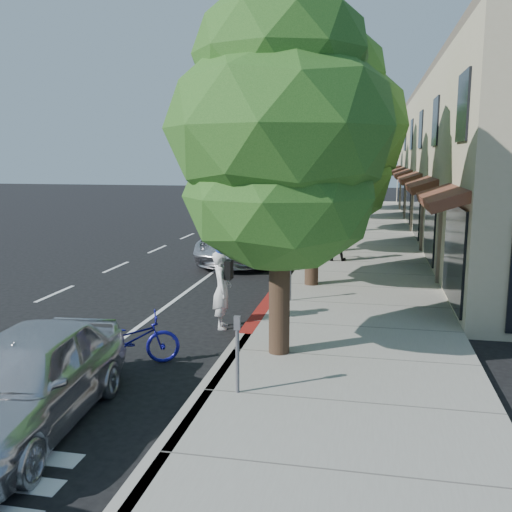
% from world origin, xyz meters
% --- Properties ---
extents(ground, '(120.00, 120.00, 0.00)m').
position_xyz_m(ground, '(0.00, 0.00, 0.00)').
color(ground, black).
rests_on(ground, ground).
extents(sidewalk, '(4.60, 56.00, 0.15)m').
position_xyz_m(sidewalk, '(2.30, 8.00, 0.07)').
color(sidewalk, gray).
rests_on(sidewalk, ground).
extents(curb, '(0.30, 56.00, 0.15)m').
position_xyz_m(curb, '(0.00, 8.00, 0.07)').
color(curb, '#9E998E').
rests_on(curb, ground).
extents(curb_red_segment, '(0.32, 4.00, 0.15)m').
position_xyz_m(curb_red_segment, '(0.00, 1.00, 0.07)').
color(curb_red_segment, maroon).
rests_on(curb_red_segment, ground).
extents(street_tree_0, '(4.22, 4.22, 6.89)m').
position_xyz_m(street_tree_0, '(0.90, -2.00, 4.25)').
color(street_tree_0, black).
rests_on(street_tree_0, ground).
extents(street_tree_1, '(5.36, 5.36, 7.63)m').
position_xyz_m(street_tree_1, '(0.90, 4.00, 4.55)').
color(street_tree_1, black).
rests_on(street_tree_1, ground).
extents(street_tree_2, '(4.81, 4.81, 7.14)m').
position_xyz_m(street_tree_2, '(0.90, 10.00, 4.31)').
color(street_tree_2, black).
rests_on(street_tree_2, ground).
extents(street_tree_3, '(4.37, 4.37, 7.86)m').
position_xyz_m(street_tree_3, '(0.90, 16.00, 4.95)').
color(street_tree_3, black).
rests_on(street_tree_3, ground).
extents(street_tree_4, '(4.63, 4.63, 6.93)m').
position_xyz_m(street_tree_4, '(0.90, 22.00, 4.19)').
color(street_tree_4, black).
rests_on(street_tree_4, ground).
extents(street_tree_5, '(4.18, 4.18, 6.61)m').
position_xyz_m(street_tree_5, '(0.90, 28.00, 4.05)').
color(street_tree_5, black).
rests_on(street_tree_5, ground).
extents(cyclist, '(0.56, 0.73, 1.78)m').
position_xyz_m(cyclist, '(-0.70, -0.21, 0.89)').
color(cyclist, silver).
rests_on(cyclist, ground).
extents(bicycle, '(1.96, 1.37, 0.98)m').
position_xyz_m(bicycle, '(-1.80, -2.83, 0.49)').
color(bicycle, navy).
rests_on(bicycle, ground).
extents(silver_suv, '(3.20, 5.79, 1.53)m').
position_xyz_m(silver_suv, '(-1.88, 8.00, 0.77)').
color(silver_suv, silver).
rests_on(silver_suv, ground).
extents(dark_sedan, '(1.88, 4.24, 1.35)m').
position_xyz_m(dark_sedan, '(-2.20, 11.41, 0.68)').
color(dark_sedan, black).
rests_on(dark_sedan, ground).
extents(white_pickup, '(2.98, 6.30, 1.78)m').
position_xyz_m(white_pickup, '(-2.07, 20.36, 0.89)').
color(white_pickup, white).
rests_on(white_pickup, ground).
extents(dark_suv_far, '(2.60, 5.36, 1.76)m').
position_xyz_m(dark_suv_far, '(-1.47, 21.50, 0.88)').
color(dark_suv_far, black).
rests_on(dark_suv_far, ground).
extents(near_car_a, '(2.08, 4.45, 1.47)m').
position_xyz_m(near_car_a, '(-2.20, -5.50, 0.74)').
color(near_car_a, silver).
rests_on(near_car_a, ground).
extents(pedestrian, '(0.92, 0.73, 1.83)m').
position_xyz_m(pedestrian, '(1.29, 8.08, 1.06)').
color(pedestrian, black).
rests_on(pedestrian, sidewalk).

